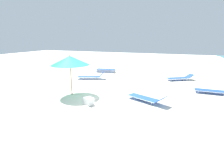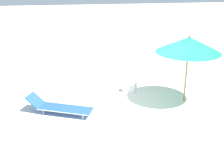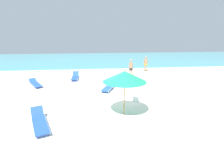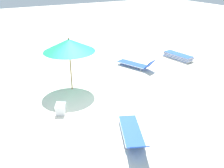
# 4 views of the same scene
# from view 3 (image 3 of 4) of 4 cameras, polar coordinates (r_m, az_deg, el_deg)

# --- Properties ---
(ground_plane) EXTENTS (60.00, 60.00, 0.16)m
(ground_plane) POSITION_cam_3_polar(r_m,az_deg,el_deg) (10.76, 1.80, -6.74)
(ground_plane) COLOR silver
(ocean_water) EXTENTS (60.00, 19.50, 0.07)m
(ocean_water) POSITION_cam_3_polar(r_m,az_deg,el_deg) (30.43, -3.77, 8.16)
(ocean_water) COLOR teal
(ocean_water) RESTS_ON ground_plane
(beach_umbrella) EXTENTS (2.21, 2.21, 2.38)m
(beach_umbrella) POSITION_cam_3_polar(r_m,az_deg,el_deg) (8.71, 4.14, 2.46)
(beach_umbrella) COLOR #9E7547
(beach_umbrella) RESTS_ON ground_plane
(sun_lounger_under_umbrella) EXTENTS (1.41, 2.25, 0.54)m
(sun_lounger_under_umbrella) POSITION_cam_3_polar(r_m,az_deg,el_deg) (13.37, -1.04, -0.87)
(sun_lounger_under_umbrella) COLOR blue
(sun_lounger_under_umbrella) RESTS_ON ground_plane
(sun_lounger_beside_umbrella) EXTENTS (1.36, 2.25, 0.62)m
(sun_lounger_beside_umbrella) POSITION_cam_3_polar(r_m,az_deg,el_deg) (8.76, -22.57, -11.38)
(sun_lounger_beside_umbrella) COLOR blue
(sun_lounger_beside_umbrella) RESTS_ON ground_plane
(sun_lounger_near_water_left) EXTENTS (0.64, 2.19, 0.54)m
(sun_lounger_near_water_left) POSITION_cam_3_polar(r_m,az_deg,el_deg) (16.86, -11.97, 2.30)
(sun_lounger_near_water_left) COLOR blue
(sun_lounger_near_water_left) RESTS_ON ground_plane
(sun_lounger_near_water_right) EXTENTS (1.61, 2.12, 0.47)m
(sun_lounger_near_water_right) POSITION_cam_3_polar(r_m,az_deg,el_deg) (15.55, -23.73, 0.13)
(sun_lounger_near_water_right) COLOR blue
(sun_lounger_near_water_right) RESTS_ON ground_plane
(beachgoer_wading_adult) EXTENTS (0.45, 0.27, 1.76)m
(beachgoer_wading_adult) POSITION_cam_3_polar(r_m,az_deg,el_deg) (20.21, 10.92, 6.84)
(beachgoer_wading_adult) COLOR #A37A5B
(beachgoer_wading_adult) RESTS_ON ground_plane
(beachgoer_shoreline_child) EXTENTS (0.44, 0.27, 1.76)m
(beachgoer_shoreline_child) POSITION_cam_3_polar(r_m,az_deg,el_deg) (17.26, 6.18, 5.54)
(beachgoer_shoreline_child) COLOR #A37A5B
(beachgoer_shoreline_child) RESTS_ON ground_plane
(cooler_box) EXTENTS (0.54, 0.60, 0.37)m
(cooler_box) POSITION_cam_3_polar(r_m,az_deg,el_deg) (11.13, 7.93, -4.64)
(cooler_box) COLOR white
(cooler_box) RESTS_ON ground_plane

